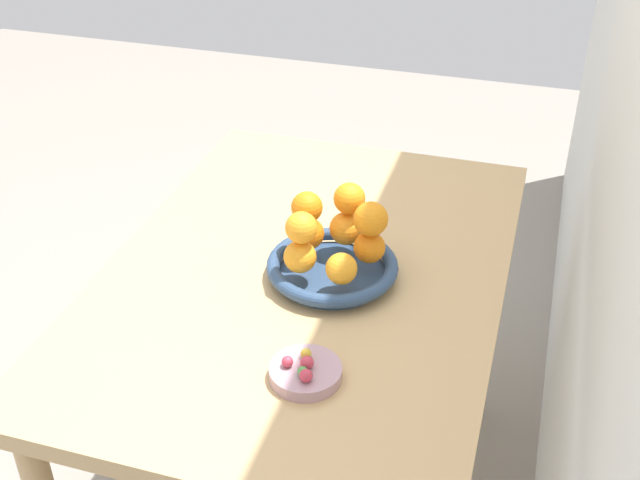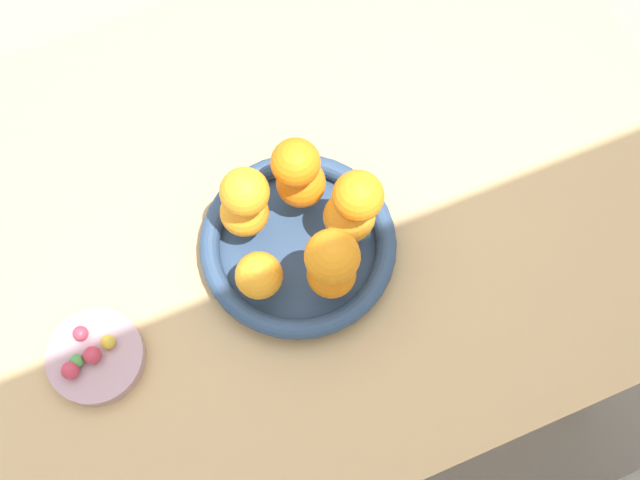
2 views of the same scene
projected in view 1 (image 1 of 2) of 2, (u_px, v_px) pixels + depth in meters
The scene contains 18 objects.
dining_table at pixel (307, 303), 1.61m from camera, with size 1.10×0.76×0.74m.
fruit_bowl at pixel (332, 268), 1.53m from camera, with size 0.25×0.25×0.04m.
candy_dish at pixel (306, 373), 1.30m from camera, with size 0.12×0.12×0.02m, color #B28C99.
orange_0 at pixel (306, 233), 1.54m from camera, with size 0.06×0.06×0.06m, color orange.
orange_1 at pixel (300, 257), 1.47m from camera, with size 0.06×0.06×0.06m, color orange.
orange_2 at pixel (341, 269), 1.44m from camera, with size 0.06×0.06×0.06m, color orange.
orange_3 at pixel (369, 249), 1.49m from camera, with size 0.06×0.06×0.06m, color orange.
orange_4 at pixel (346, 228), 1.55m from camera, with size 0.06×0.06×0.06m, color orange.
orange_5 at pixel (370, 220), 1.46m from camera, with size 0.06×0.06×0.06m, color orange.
orange_6 at pixel (301, 228), 1.44m from camera, with size 0.06×0.06×0.06m, color orange.
orange_7 at pixel (306, 207), 1.50m from camera, with size 0.06×0.06×0.06m, color orange.
orange_8 at pixel (349, 198), 1.52m from camera, with size 0.06×0.06×0.06m, color orange.
candy_ball_0 at pixel (303, 372), 1.27m from camera, with size 0.02×0.02×0.02m, color #4C9947.
candy_ball_1 at pixel (304, 366), 1.28m from camera, with size 0.01×0.01×0.01m, color #C6384C.
candy_ball_2 at pixel (306, 354), 1.30m from camera, with size 0.02×0.02×0.02m, color gold.
candy_ball_3 at pixel (307, 363), 1.28m from camera, with size 0.02×0.02×0.02m, color #C6384C.
candy_ball_4 at pixel (306, 376), 1.26m from camera, with size 0.02×0.02×0.02m, color #C6384C.
candy_ball_5 at pixel (287, 362), 1.29m from camera, with size 0.02×0.02×0.02m, color #C6384C.
Camera 1 is at (1.22, 0.40, 1.63)m, focal length 45.00 mm.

